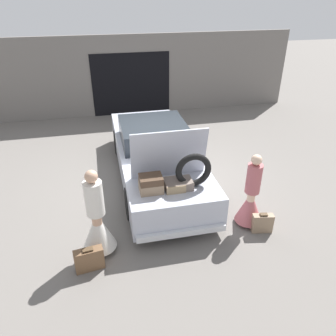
{
  "coord_description": "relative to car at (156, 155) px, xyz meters",
  "views": [
    {
      "loc": [
        -1.25,
        -7.02,
        4.27
      ],
      "look_at": [
        0.0,
        -1.37,
        1.01
      ],
      "focal_mm": 35.0,
      "sensor_mm": 36.0,
      "label": 1
    }
  ],
  "objects": [
    {
      "name": "ground_plane",
      "position": [
        -0.0,
        0.01,
        -0.62
      ],
      "size": [
        40.0,
        40.0,
        0.0
      ],
      "primitive_type": "plane",
      "color": "slate"
    },
    {
      "name": "garage_wall_back",
      "position": [
        -0.0,
        4.86,
        0.77
      ],
      "size": [
        12.0,
        0.14,
        2.8
      ],
      "color": "slate",
      "rests_on": "ground_plane"
    },
    {
      "name": "person_right",
      "position": [
        1.48,
        -2.19,
        -0.06
      ],
      "size": [
        0.54,
        0.54,
        1.56
      ],
      "rotation": [
        0.0,
        0.0,
        1.37
      ],
      "color": "beige",
      "rests_on": "ground_plane"
    },
    {
      "name": "suitcase_beside_right_person",
      "position": [
        1.64,
        -2.49,
        -0.42
      ],
      "size": [
        0.42,
        0.21,
        0.42
      ],
      "color": "#8C7259",
      "rests_on": "ground_plane"
    },
    {
      "name": "suitcase_beside_left_person",
      "position": [
        -1.67,
        -2.76,
        -0.41
      ],
      "size": [
        0.51,
        0.23,
        0.45
      ],
      "color": "brown",
      "rests_on": "ground_plane"
    },
    {
      "name": "person_left",
      "position": [
        -1.48,
        -2.32,
        -0.02
      ],
      "size": [
        0.61,
        0.61,
        1.67
      ],
      "rotation": [
        0.0,
        0.0,
        -1.54
      ],
      "color": "tan",
      "rests_on": "ground_plane"
    },
    {
      "name": "car",
      "position": [
        0.0,
        0.0,
        0.0
      ],
      "size": [
        1.82,
        5.08,
        1.9
      ],
      "color": "#B2B7C6",
      "rests_on": "ground_plane"
    }
  ]
}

